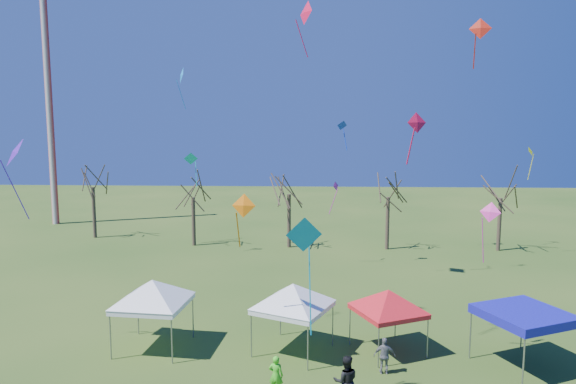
% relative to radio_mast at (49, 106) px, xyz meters
% --- Properties ---
extents(radio_mast, '(0.70, 0.70, 25.00)m').
position_rel_radio_mast_xyz_m(radio_mast, '(0.00, 0.00, 0.00)').
color(radio_mast, silver).
rests_on(radio_mast, ground).
extents(tree_0, '(3.83, 3.83, 8.44)m').
position_rel_radio_mast_xyz_m(tree_0, '(7.15, -6.62, -6.01)').
color(tree_0, '#3D2D21').
rests_on(tree_0, ground).
extents(tree_1, '(3.42, 3.42, 7.54)m').
position_rel_radio_mast_xyz_m(tree_1, '(17.23, -9.35, -6.71)').
color(tree_1, '#3D2D21').
rests_on(tree_1, ground).
extents(tree_2, '(3.71, 3.71, 8.18)m').
position_rel_radio_mast_xyz_m(tree_2, '(25.63, -9.62, -6.21)').
color(tree_2, '#3D2D21').
rests_on(tree_2, ground).
extents(tree_3, '(3.59, 3.59, 7.91)m').
position_rel_radio_mast_xyz_m(tree_3, '(34.03, -9.96, -6.42)').
color(tree_3, '#3D2D21').
rests_on(tree_3, ground).
extents(tree_4, '(3.58, 3.58, 7.89)m').
position_rel_radio_mast_xyz_m(tree_4, '(43.36, -10.00, -6.44)').
color(tree_4, '#3D2D21').
rests_on(tree_4, ground).
extents(tent_white_west, '(4.33, 4.33, 3.83)m').
position_rel_radio_mast_xyz_m(tent_white_west, '(20.21, -30.38, -9.41)').
color(tent_white_west, gray).
rests_on(tent_white_west, ground).
extents(tent_white_mid, '(3.99, 3.99, 3.76)m').
position_rel_radio_mast_xyz_m(tent_white_mid, '(26.78, -30.44, -9.47)').
color(tent_white_mid, gray).
rests_on(tent_white_mid, ground).
extents(tent_red, '(3.64, 3.64, 3.42)m').
position_rel_radio_mast_xyz_m(tent_red, '(31.16, -30.21, -9.74)').
color(tent_red, gray).
rests_on(tent_red, ground).
extents(tent_blue, '(4.28, 4.28, 2.55)m').
position_rel_radio_mast_xyz_m(tent_blue, '(36.77, -31.55, -10.16)').
color(tent_blue, gray).
rests_on(tent_blue, ground).
extents(person_dark, '(1.00, 0.80, 1.96)m').
position_rel_radio_mast_xyz_m(person_dark, '(28.92, -35.05, -11.52)').
color(person_dark, black).
rests_on(person_dark, ground).
extents(person_grey, '(0.93, 0.41, 1.57)m').
position_rel_radio_mast_xyz_m(person_grey, '(30.73, -32.41, -11.71)').
color(person_grey, slate).
rests_on(person_grey, ground).
extents(person_green, '(0.64, 0.48, 1.58)m').
position_rel_radio_mast_xyz_m(person_green, '(26.26, -34.34, -11.71)').
color(person_green, '#42D622').
rests_on(person_green, ground).
extents(kite_11, '(1.15, 1.51, 3.34)m').
position_rel_radio_mast_xyz_m(kite_11, '(27.13, -20.89, 4.77)').
color(kite_11, '#EE163F').
rests_on(kite_11, ground).
extents(kite_12, '(0.48, 0.88, 2.68)m').
position_rel_radio_mast_xyz_m(kite_12, '(44.99, -11.48, -4.11)').
color(kite_12, yellow).
rests_on(kite_12, ground).
extents(kite_17, '(1.12, 0.95, 3.34)m').
position_rel_radio_mast_xyz_m(kite_17, '(36.85, -26.47, -6.56)').
color(kite_17, '#FB37AA').
rests_on(kite_17, ground).
extents(kite_13, '(1.22, 0.93, 2.82)m').
position_rel_radio_mast_xyz_m(kite_13, '(17.88, -12.52, -4.67)').
color(kite_13, '#0CB7B5').
rests_on(kite_13, ground).
extents(kite_14, '(1.58, 1.70, 3.84)m').
position_rel_radio_mast_xyz_m(kite_14, '(14.32, -30.93, -3.25)').
color(kite_14, '#581BC3').
rests_on(kite_14, ground).
extents(kite_1, '(1.03, 0.52, 2.30)m').
position_rel_radio_mast_xyz_m(kite_1, '(24.81, -32.52, -5.35)').
color(kite_1, orange).
rests_on(kite_1, ground).
extents(kite_5, '(1.38, 0.61, 4.41)m').
position_rel_radio_mast_xyz_m(kite_5, '(27.34, -34.97, -6.02)').
color(kite_5, '#0C97BB').
rests_on(kite_5, ground).
extents(kite_22, '(0.82, 0.89, 2.50)m').
position_rel_radio_mast_xyz_m(kite_22, '(29.39, -15.01, -6.62)').
color(kite_22, '#D12EA5').
rests_on(kite_22, ground).
extents(kite_2, '(0.91, 1.40, 3.38)m').
position_rel_radio_mast_xyz_m(kite_2, '(17.00, -11.47, 1.99)').
color(kite_2, '#168BF2').
rests_on(kite_2, ground).
extents(kite_19, '(0.97, 0.84, 2.19)m').
position_rel_radio_mast_xyz_m(kite_19, '(29.75, -15.73, -2.05)').
color(kite_19, blue).
rests_on(kite_19, ground).
extents(kite_27, '(0.90, 0.63, 2.20)m').
position_rel_radio_mast_xyz_m(kite_27, '(31.95, -31.51, -1.98)').
color(kite_27, red).
rests_on(kite_27, ground).
extents(kite_25, '(0.86, 0.45, 1.86)m').
position_rel_radio_mast_xyz_m(kite_25, '(33.83, -33.23, 1.49)').
color(kite_25, red).
rests_on(kite_25, ground).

